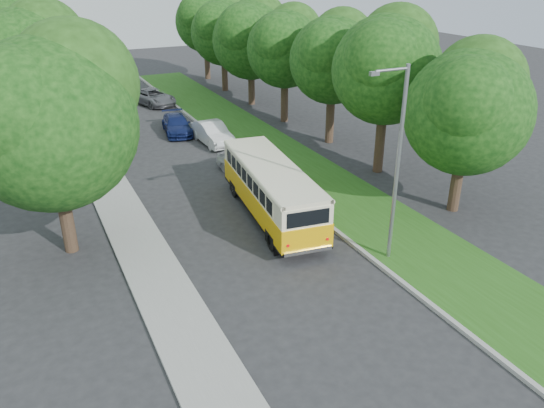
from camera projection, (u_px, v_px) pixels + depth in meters
name	position (u px, v px, depth m)	size (l,w,h in m)	color
ground	(269.00, 254.00, 22.48)	(120.00, 120.00, 0.00)	#262629
curb	(290.00, 195.00, 27.96)	(0.20, 70.00, 0.15)	gray
grass_verge	(328.00, 188.00, 28.90)	(4.50, 70.00, 0.13)	#245115
sidewalk	(130.00, 227.00, 24.64)	(2.20, 70.00, 0.12)	gray
treeline	(197.00, 48.00, 35.96)	(24.27, 41.91, 9.46)	#332319
lamppost_near	(396.00, 161.00, 20.28)	(1.71, 0.16, 8.00)	gray
lamppost_far	(85.00, 92.00, 31.98)	(1.71, 0.16, 7.50)	gray
warning_sign	(105.00, 149.00, 29.78)	(0.56, 0.10, 2.50)	gray
vintage_bus	(271.00, 191.00, 25.15)	(2.36, 9.16, 2.72)	#FFBA08
car_silver	(245.00, 163.00, 30.66)	(1.56, 3.87, 1.32)	#B0B0B5
car_white	(213.00, 133.00, 35.73)	(1.55, 4.44, 1.46)	white
car_blue	(177.00, 125.00, 37.93)	(1.80, 4.43, 1.29)	navy
car_grey	(153.00, 97.00, 45.48)	(2.26, 4.89, 1.36)	#595B61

